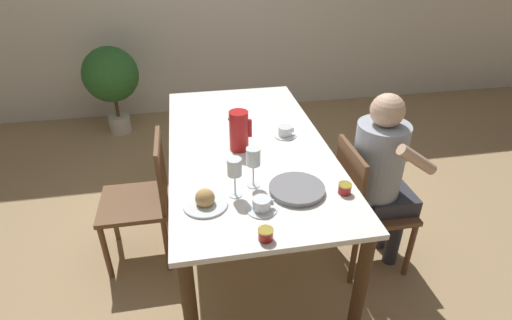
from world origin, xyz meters
TOP-DOWN VIEW (x-y plane):
  - ground_plane at (0.00, 0.00)m, footprint 20.00×20.00m
  - dining_table at (0.00, 0.00)m, footprint 0.97×1.89m
  - chair_person_side at (0.68, -0.34)m, footprint 0.42×0.42m
  - chair_opposite at (-0.68, -0.02)m, footprint 0.42×0.42m
  - person_seated at (0.76, -0.32)m, footprint 0.39×0.41m
  - red_pitcher at (-0.06, -0.05)m, footprint 0.14×0.11m
  - wine_glass_water at (-0.15, -0.52)m, footprint 0.07×0.07m
  - wine_glass_juice at (-0.05, -0.45)m, footprint 0.07×0.07m
  - teacup_near_person at (-0.04, -0.67)m, footprint 0.15×0.15m
  - teacup_across at (0.26, 0.07)m, footprint 0.15×0.15m
  - serving_tray at (0.16, -0.55)m, footprint 0.29×0.29m
  - bread_plate at (-0.31, -0.58)m, footprint 0.22×0.22m
  - jam_jar_amber at (0.40, -0.61)m, footprint 0.07×0.07m
  - jam_jar_red at (-0.07, -0.87)m, footprint 0.07×0.07m
  - potted_plant at (-1.09, 1.92)m, footprint 0.56×0.56m

SIDE VIEW (x-z plane):
  - ground_plane at x=0.00m, z-range 0.00..0.00m
  - chair_person_side at x=0.68m, z-range 0.03..0.90m
  - chair_opposite at x=-0.68m, z-range 0.03..0.90m
  - potted_plant at x=-1.09m, z-range 0.15..1.07m
  - dining_table at x=0.00m, z-range 0.29..1.06m
  - person_seated at x=0.76m, z-range 0.11..1.28m
  - serving_tray at x=0.16m, z-range 0.77..0.80m
  - teacup_near_person at x=-0.04m, z-range 0.76..0.83m
  - teacup_across at x=0.26m, z-range 0.76..0.83m
  - bread_plate at x=-0.31m, z-range 0.75..0.85m
  - jam_jar_amber at x=0.40m, z-range 0.77..0.83m
  - jam_jar_red at x=-0.07m, z-range 0.77..0.83m
  - red_pitcher at x=-0.06m, z-range 0.77..1.02m
  - wine_glass_water at x=-0.15m, z-range 0.82..1.03m
  - wine_glass_juice at x=-0.05m, z-range 0.82..1.04m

